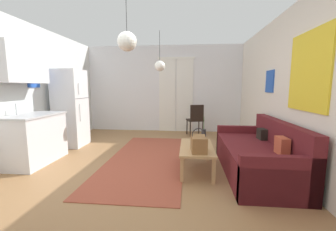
# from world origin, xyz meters

# --- Properties ---
(ground_plane) EXTENTS (5.27, 7.29, 0.10)m
(ground_plane) POSITION_xyz_m (0.00, 0.00, -0.05)
(ground_plane) COLOR #996D44
(wall_back) EXTENTS (4.87, 0.13, 2.61)m
(wall_back) POSITION_xyz_m (0.02, 3.39, 1.30)
(wall_back) COLOR silver
(wall_back) RESTS_ON ground_plane
(wall_right) EXTENTS (0.12, 6.89, 2.61)m
(wall_right) POSITION_xyz_m (2.38, 0.00, 1.31)
(wall_right) COLOR silver
(wall_right) RESTS_ON ground_plane
(area_rug) EXTENTS (1.40, 3.21, 0.01)m
(area_rug) POSITION_xyz_m (-0.00, 0.70, 0.01)
(area_rug) COLOR #9E4733
(area_rug) RESTS_ON ground_plane
(couch) EXTENTS (0.91, 1.96, 0.84)m
(couch) POSITION_xyz_m (1.90, 0.21, 0.28)
(couch) COLOR #5B191E
(couch) RESTS_ON ground_plane
(coffee_table) EXTENTS (0.53, 1.04, 0.40)m
(coffee_table) POSITION_xyz_m (0.92, 0.26, 0.35)
(coffee_table) COLOR tan
(coffee_table) RESTS_ON ground_plane
(bamboo_vase) EXTENTS (0.08, 0.08, 0.46)m
(bamboo_vase) POSITION_xyz_m (1.04, 0.47, 0.52)
(bamboo_vase) COLOR #2D2D33
(bamboo_vase) RESTS_ON coffee_table
(handbag) EXTENTS (0.24, 0.35, 0.36)m
(handbag) POSITION_xyz_m (0.94, -0.03, 0.52)
(handbag) COLOR brown
(handbag) RESTS_ON coffee_table
(refrigerator) EXTENTS (0.61, 0.62, 1.75)m
(refrigerator) POSITION_xyz_m (-1.93, 1.47, 0.88)
(refrigerator) COLOR white
(refrigerator) RESTS_ON ground_plane
(kitchen_counter) EXTENTS (0.61, 1.08, 2.09)m
(kitchen_counter) POSITION_xyz_m (-2.00, 0.32, 0.80)
(kitchen_counter) COLOR silver
(kitchen_counter) RESTS_ON ground_plane
(accent_chair) EXTENTS (0.51, 0.50, 0.88)m
(accent_chair) POSITION_xyz_m (0.98, 2.77, 0.49)
(accent_chair) COLOR black
(accent_chair) RESTS_ON ground_plane
(pendant_lamp_near) EXTENTS (0.28, 0.28, 0.74)m
(pendant_lamp_near) POSITION_xyz_m (-0.11, -0.06, 2.01)
(pendant_lamp_near) COLOR black
(pendant_lamp_far) EXTENTS (0.24, 0.24, 0.89)m
(pendant_lamp_far) POSITION_xyz_m (0.11, 1.71, 1.84)
(pendant_lamp_far) COLOR black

